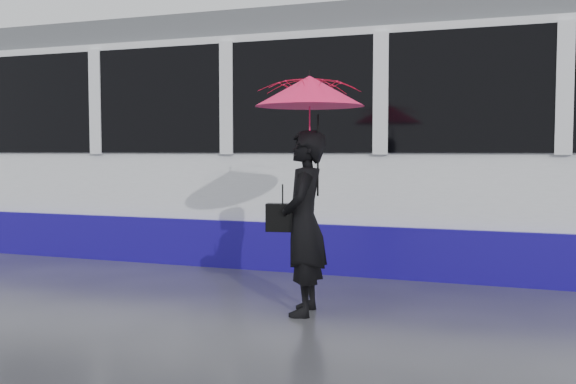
% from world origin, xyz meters
% --- Properties ---
extents(ground, '(90.00, 90.00, 0.00)m').
position_xyz_m(ground, '(0.00, 0.00, 0.00)').
color(ground, '#28282D').
rests_on(ground, ground).
extents(rails, '(34.00, 1.51, 0.02)m').
position_xyz_m(rails, '(0.00, 2.50, 0.01)').
color(rails, '#3F3D38').
rests_on(rails, ground).
extents(woman, '(0.51, 0.69, 1.71)m').
position_xyz_m(woman, '(0.81, -0.66, 0.85)').
color(woman, black).
rests_on(woman, ground).
extents(umbrella, '(1.16, 1.16, 1.15)m').
position_xyz_m(umbrella, '(0.86, -0.66, 1.87)').
color(umbrella, '#F91494').
rests_on(umbrella, ground).
extents(handbag, '(0.32, 0.18, 0.44)m').
position_xyz_m(handbag, '(0.59, -0.64, 0.90)').
color(handbag, black).
rests_on(handbag, ground).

